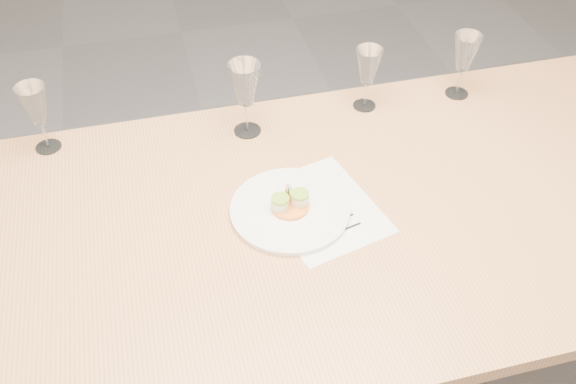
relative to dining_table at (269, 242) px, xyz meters
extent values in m
cube|color=tan|center=(0.00, 0.00, 0.05)|extent=(2.40, 1.00, 0.04)
cylinder|color=tan|center=(1.10, 0.40, -0.33)|extent=(0.07, 0.07, 0.71)
cylinder|color=white|center=(0.06, 0.02, 0.07)|extent=(0.29, 0.29, 0.01)
cylinder|color=white|center=(0.06, 0.02, 0.08)|extent=(0.30, 0.30, 0.01)
cylinder|color=orange|center=(0.06, 0.02, 0.09)|extent=(0.09, 0.09, 0.01)
cylinder|color=beige|center=(0.03, 0.02, 0.11)|extent=(0.04, 0.04, 0.03)
cylinder|color=beige|center=(0.08, 0.03, 0.11)|extent=(0.04, 0.04, 0.03)
cylinder|color=#96C536|center=(0.03, 0.02, 0.12)|extent=(0.05, 0.05, 0.01)
cylinder|color=#96C536|center=(0.08, 0.03, 0.12)|extent=(0.05, 0.05, 0.01)
cylinder|color=#D1CD6F|center=(0.12, -0.02, 0.08)|extent=(0.05, 0.05, 0.00)
cube|color=white|center=(0.14, 0.02, 0.07)|extent=(0.32, 0.37, 0.00)
cube|color=black|center=(0.09, 0.12, 0.07)|extent=(0.10, 0.03, 0.00)
cube|color=black|center=(0.10, 0.09, 0.07)|extent=(0.15, 0.04, 0.00)
cube|color=black|center=(0.11, 0.06, 0.07)|extent=(0.15, 0.04, 0.00)
cube|color=black|center=(0.12, -0.01, 0.07)|extent=(0.15, 0.04, 0.00)
cube|color=black|center=(0.13, -0.04, 0.07)|extent=(0.15, 0.04, 0.00)
cube|color=black|center=(0.14, -0.07, 0.07)|extent=(0.15, 0.04, 0.00)
cylinder|color=white|center=(-0.52, 0.43, 0.07)|extent=(0.07, 0.07, 0.00)
cylinder|color=white|center=(-0.52, 0.43, 0.11)|extent=(0.01, 0.01, 0.08)
cone|color=white|center=(-0.52, 0.43, 0.21)|extent=(0.08, 0.08, 0.11)
cylinder|color=white|center=(0.02, 0.37, 0.07)|extent=(0.08, 0.08, 0.00)
cylinder|color=white|center=(0.02, 0.37, 0.12)|extent=(0.01, 0.01, 0.09)
cone|color=white|center=(0.02, 0.37, 0.23)|extent=(0.09, 0.09, 0.12)
cylinder|color=white|center=(0.38, 0.40, 0.07)|extent=(0.07, 0.07, 0.00)
cylinder|color=white|center=(0.38, 0.40, 0.11)|extent=(0.01, 0.01, 0.08)
cone|color=white|center=(0.38, 0.40, 0.21)|extent=(0.08, 0.08, 0.11)
cylinder|color=white|center=(0.68, 0.39, 0.07)|extent=(0.07, 0.07, 0.00)
cylinder|color=white|center=(0.68, 0.39, 0.11)|extent=(0.01, 0.01, 0.08)
cone|color=white|center=(0.68, 0.39, 0.21)|extent=(0.08, 0.08, 0.11)
camera|label=1|loc=(-0.22, -1.06, 1.19)|focal=40.00mm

